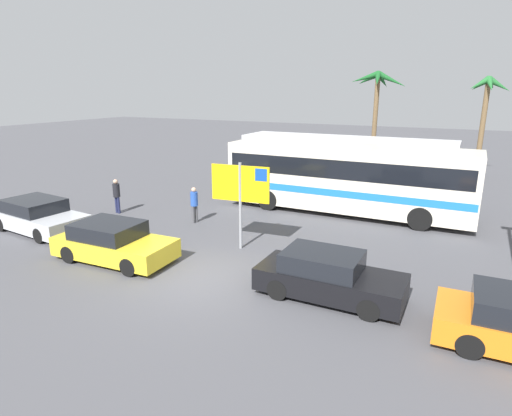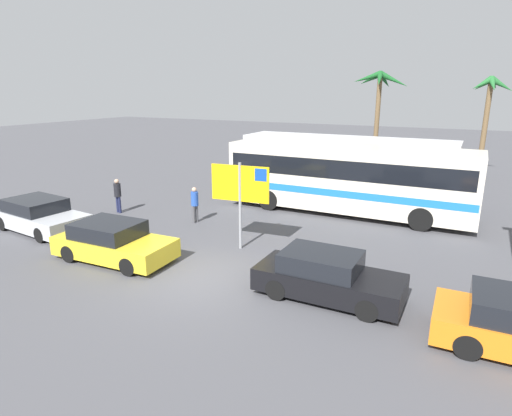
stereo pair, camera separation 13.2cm
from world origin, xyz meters
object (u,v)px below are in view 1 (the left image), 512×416
(bus_front_coach, at_px, (347,176))
(car_yellow, at_px, (113,242))
(car_black, at_px, (328,276))
(pedestrian_near_sign, at_px, (194,202))
(pedestrian_crossing_lot, at_px, (117,193))
(ferry_sign, at_px, (241,187))
(bus_rear_coach, at_px, (344,163))
(car_silver, at_px, (38,216))

(bus_front_coach, distance_m, car_yellow, 10.91)
(car_black, xyz_separation_m, pedestrian_near_sign, (-7.36, 4.14, 0.30))
(pedestrian_crossing_lot, xyz_separation_m, pedestrian_near_sign, (4.14, 0.38, -0.02))
(bus_front_coach, height_order, car_yellow, bus_front_coach)
(ferry_sign, xyz_separation_m, car_yellow, (-3.39, -2.95, -1.69))
(ferry_sign, height_order, car_yellow, ferry_sign)
(bus_rear_coach, distance_m, car_yellow, 13.51)
(car_black, height_order, pedestrian_crossing_lot, pedestrian_crossing_lot)
(pedestrian_crossing_lot, bearing_deg, car_yellow, -123.37)
(ferry_sign, height_order, car_black, ferry_sign)
(ferry_sign, height_order, car_silver, ferry_sign)
(car_black, bearing_deg, car_yellow, -174.95)
(bus_front_coach, xyz_separation_m, car_yellow, (-5.50, -9.36, -1.15))
(pedestrian_crossing_lot, bearing_deg, car_black, -94.44)
(bus_front_coach, relative_size, car_yellow, 2.68)
(bus_front_coach, relative_size, car_silver, 2.48)
(car_silver, xyz_separation_m, pedestrian_crossing_lot, (0.98, 3.46, 0.32))
(car_black, height_order, pedestrian_near_sign, pedestrian_near_sign)
(car_black, height_order, car_yellow, same)
(bus_rear_coach, bearing_deg, car_yellow, -109.24)
(bus_front_coach, bearing_deg, pedestrian_crossing_lot, -152.82)
(car_black, bearing_deg, pedestrian_near_sign, 150.56)
(ferry_sign, bearing_deg, pedestrian_crossing_lot, 162.98)
(ferry_sign, bearing_deg, car_yellow, -144.95)
(bus_front_coach, height_order, car_silver, bus_front_coach)
(bus_rear_coach, bearing_deg, pedestrian_crossing_lot, -135.91)
(car_silver, bearing_deg, ferry_sign, 18.72)
(bus_rear_coach, xyz_separation_m, pedestrian_crossing_lot, (-8.55, -8.29, -0.83))
(bus_front_coach, height_order, pedestrian_crossing_lot, bus_front_coach)
(bus_front_coach, xyz_separation_m, bus_rear_coach, (-1.06, 3.35, 0.00))
(car_silver, height_order, pedestrian_crossing_lot, pedestrian_crossing_lot)
(ferry_sign, relative_size, car_silver, 0.71)
(bus_front_coach, height_order, pedestrian_near_sign, bus_front_coach)
(bus_rear_coach, xyz_separation_m, pedestrian_near_sign, (-4.42, -7.90, -0.85))
(ferry_sign, relative_size, pedestrian_crossing_lot, 1.97)
(car_silver, bearing_deg, pedestrian_crossing_lot, 79.67)
(bus_rear_coach, xyz_separation_m, ferry_sign, (-1.04, -9.76, 0.54))
(bus_front_coach, distance_m, pedestrian_near_sign, 7.18)
(bus_rear_coach, xyz_separation_m, car_silver, (-9.54, -11.75, -1.15))
(bus_front_coach, relative_size, bus_rear_coach, 1.00)
(bus_rear_coach, distance_m, pedestrian_near_sign, 9.10)
(ferry_sign, xyz_separation_m, car_black, (3.98, -2.28, -1.69))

